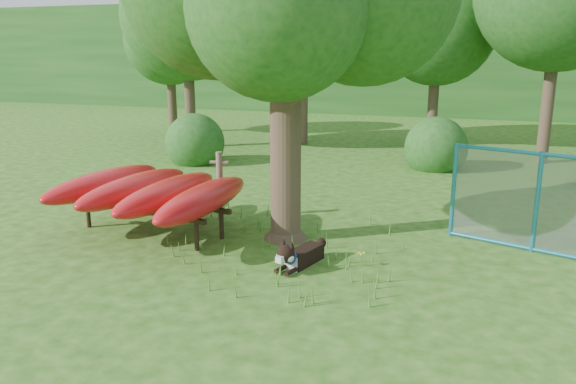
% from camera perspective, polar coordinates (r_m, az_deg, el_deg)
% --- Properties ---
extents(ground, '(80.00, 80.00, 0.00)m').
position_cam_1_polar(ground, '(8.82, -3.84, -8.02)').
color(ground, '#235010').
rests_on(ground, ground).
extents(wooden_post, '(0.38, 0.17, 1.39)m').
position_cam_1_polar(wooden_post, '(11.32, -6.94, 0.81)').
color(wooden_post, brown).
rests_on(wooden_post, ground).
extents(kayak_rack, '(3.31, 3.54, 1.06)m').
position_cam_1_polar(kayak_rack, '(10.67, -13.75, 0.11)').
color(kayak_rack, black).
rests_on(kayak_rack, ground).
extents(husky_dog, '(0.56, 1.19, 0.55)m').
position_cam_1_polar(husky_dog, '(8.90, 1.05, -6.47)').
color(husky_dog, black).
rests_on(husky_dog, ground).
extents(fence_section, '(2.83, 0.99, 2.88)m').
position_cam_1_polar(fence_section, '(10.23, 23.96, -1.00)').
color(fence_section, teal).
rests_on(fence_section, ground).
extents(wildflower_clump, '(0.11, 0.11, 0.25)m').
position_cam_1_polar(wildflower_clump, '(8.99, 7.42, -6.32)').
color(wildflower_clump, '#4B822A').
rests_on(wildflower_clump, ground).
extents(bg_tree_a, '(4.40, 4.40, 6.70)m').
position_cam_1_polar(bg_tree_a, '(20.06, -10.29, 17.26)').
color(bg_tree_a, '#3E2D21').
rests_on(bg_tree_a, ground).
extents(bg_tree_c, '(4.00, 4.00, 6.12)m').
position_cam_1_polar(bg_tree_c, '(20.59, 14.98, 15.88)').
color(bg_tree_c, '#3E2D21').
rests_on(bg_tree_c, ground).
extents(bg_tree_f, '(3.60, 3.60, 5.55)m').
position_cam_1_polar(bg_tree_f, '(23.88, -11.99, 14.84)').
color(bg_tree_f, '#3E2D21').
rests_on(bg_tree_f, ground).
extents(shrub_left, '(1.80, 1.80, 1.80)m').
position_cam_1_polar(shrub_left, '(17.44, -9.36, 2.98)').
color(shrub_left, '#1C4E19').
rests_on(shrub_left, ground).
extents(shrub_mid, '(1.80, 1.80, 1.80)m').
position_cam_1_polar(shrub_mid, '(16.88, 14.67, 2.34)').
color(shrub_mid, '#1C4E19').
rests_on(shrub_mid, ground).
extents(wooded_hillside, '(80.00, 12.00, 6.00)m').
position_cam_1_polar(wooded_hillside, '(35.65, 14.43, 13.21)').
color(wooded_hillside, '#1C4E19').
rests_on(wooded_hillside, ground).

